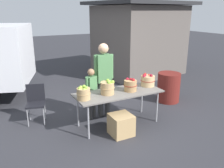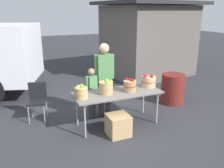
{
  "view_description": "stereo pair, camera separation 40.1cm",
  "coord_description": "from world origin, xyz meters",
  "px_view_note": "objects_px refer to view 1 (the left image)",
  "views": [
    {
      "loc": [
        -2.35,
        -4.2,
        2.44
      ],
      "look_at": [
        0.0,
        0.3,
        0.85
      ],
      "focal_mm": 38.03,
      "sensor_mm": 36.0,
      "label": 1
    },
    {
      "loc": [
        -1.99,
        -4.37,
        2.44
      ],
      "look_at": [
        0.0,
        0.3,
        0.85
      ],
      "focal_mm": 38.03,
      "sensor_mm": 36.0,
      "label": 2
    }
  ],
  "objects_px": {
    "apple_basket_green_0": "(83,93)",
    "apple_basket_red_0": "(130,85)",
    "folding_chair": "(36,100)",
    "apple_basket_green_1": "(108,87)",
    "produce_crate": "(121,125)",
    "market_table": "(118,94)",
    "vendor_adult": "(104,75)",
    "trash_barrel": "(168,87)",
    "apple_basket_red_1": "(148,80)",
    "child_customer": "(91,90)"
  },
  "relations": [
    {
      "from": "apple_basket_green_0",
      "to": "market_table",
      "type": "bearing_deg",
      "value": 3.9
    },
    {
      "from": "folding_chair",
      "to": "child_customer",
      "type": "bearing_deg",
      "value": -4.47
    },
    {
      "from": "apple_basket_green_0",
      "to": "produce_crate",
      "type": "distance_m",
      "value": 1.0
    },
    {
      "from": "market_table",
      "to": "apple_basket_green_1",
      "type": "bearing_deg",
      "value": 179.52
    },
    {
      "from": "apple_basket_green_1",
      "to": "apple_basket_red_1",
      "type": "relative_size",
      "value": 0.92
    },
    {
      "from": "trash_barrel",
      "to": "apple_basket_green_1",
      "type": "bearing_deg",
      "value": -165.01
    },
    {
      "from": "market_table",
      "to": "child_customer",
      "type": "bearing_deg",
      "value": 127.97
    },
    {
      "from": "apple_basket_red_1",
      "to": "vendor_adult",
      "type": "height_order",
      "value": "vendor_adult"
    },
    {
      "from": "apple_basket_red_0",
      "to": "trash_barrel",
      "type": "xyz_separation_m",
      "value": [
        1.63,
        0.62,
        -0.48
      ]
    },
    {
      "from": "apple_basket_red_1",
      "to": "apple_basket_green_1",
      "type": "bearing_deg",
      "value": -175.96
    },
    {
      "from": "child_customer",
      "to": "folding_chair",
      "type": "distance_m",
      "value": 1.27
    },
    {
      "from": "apple_basket_green_0",
      "to": "apple_basket_red_1",
      "type": "distance_m",
      "value": 1.64
    },
    {
      "from": "market_table",
      "to": "vendor_adult",
      "type": "height_order",
      "value": "vendor_adult"
    },
    {
      "from": "vendor_adult",
      "to": "trash_barrel",
      "type": "height_order",
      "value": "vendor_adult"
    },
    {
      "from": "apple_basket_red_1",
      "to": "vendor_adult",
      "type": "xyz_separation_m",
      "value": [
        -0.9,
        0.47,
        0.14
      ]
    },
    {
      "from": "folding_chair",
      "to": "trash_barrel",
      "type": "height_order",
      "value": "folding_chair"
    },
    {
      "from": "apple_basket_green_1",
      "to": "trash_barrel",
      "type": "xyz_separation_m",
      "value": [
        2.16,
        0.58,
        -0.49
      ]
    },
    {
      "from": "apple_basket_red_1",
      "to": "trash_barrel",
      "type": "distance_m",
      "value": 1.29
    },
    {
      "from": "apple_basket_green_0",
      "to": "apple_basket_red_0",
      "type": "xyz_separation_m",
      "value": [
        1.09,
        0.01,
        0.0
      ]
    },
    {
      "from": "apple_basket_red_0",
      "to": "apple_basket_green_0",
      "type": "bearing_deg",
      "value": -179.3
    },
    {
      "from": "apple_basket_green_0",
      "to": "produce_crate",
      "type": "height_order",
      "value": "apple_basket_green_0"
    },
    {
      "from": "vendor_adult",
      "to": "trash_barrel",
      "type": "distance_m",
      "value": 2.08
    },
    {
      "from": "market_table",
      "to": "apple_basket_red_0",
      "type": "distance_m",
      "value": 0.33
    },
    {
      "from": "market_table",
      "to": "child_customer",
      "type": "distance_m",
      "value": 0.66
    },
    {
      "from": "folding_chair",
      "to": "trash_barrel",
      "type": "xyz_separation_m",
      "value": [
        3.48,
        -0.39,
        -0.11
      ]
    },
    {
      "from": "apple_basket_red_0",
      "to": "produce_crate",
      "type": "xyz_separation_m",
      "value": [
        -0.45,
        -0.4,
        -0.67
      ]
    },
    {
      "from": "apple_basket_red_0",
      "to": "trash_barrel",
      "type": "height_order",
      "value": "apple_basket_red_0"
    },
    {
      "from": "apple_basket_green_0",
      "to": "apple_basket_red_1",
      "type": "xyz_separation_m",
      "value": [
        1.64,
        0.13,
        0.0
      ]
    },
    {
      "from": "market_table",
      "to": "vendor_adult",
      "type": "xyz_separation_m",
      "value": [
        -0.08,
        0.55,
        0.32
      ]
    },
    {
      "from": "child_customer",
      "to": "vendor_adult",
      "type": "bearing_deg",
      "value": 165.58
    },
    {
      "from": "apple_basket_green_0",
      "to": "apple_basket_red_0",
      "type": "bearing_deg",
      "value": 0.7
    },
    {
      "from": "apple_basket_red_0",
      "to": "trash_barrel",
      "type": "bearing_deg",
      "value": 20.9
    },
    {
      "from": "folding_chair",
      "to": "apple_basket_green_1",
      "type": "bearing_deg",
      "value": -19.89
    },
    {
      "from": "market_table",
      "to": "child_customer",
      "type": "relative_size",
      "value": 1.58
    },
    {
      "from": "apple_basket_green_0",
      "to": "trash_barrel",
      "type": "bearing_deg",
      "value": 13.17
    },
    {
      "from": "apple_basket_red_1",
      "to": "produce_crate",
      "type": "relative_size",
      "value": 0.78
    },
    {
      "from": "apple_basket_green_1",
      "to": "trash_barrel",
      "type": "bearing_deg",
      "value": 14.99
    },
    {
      "from": "apple_basket_red_0",
      "to": "vendor_adult",
      "type": "bearing_deg",
      "value": 120.8
    },
    {
      "from": "market_table",
      "to": "folding_chair",
      "type": "xyz_separation_m",
      "value": [
        -1.58,
        0.97,
        -0.2
      ]
    },
    {
      "from": "apple_basket_red_1",
      "to": "folding_chair",
      "type": "xyz_separation_m",
      "value": [
        -2.39,
        0.89,
        -0.37
      ]
    },
    {
      "from": "apple_basket_green_0",
      "to": "apple_basket_red_0",
      "type": "height_order",
      "value": "apple_basket_red_0"
    },
    {
      "from": "apple_basket_green_0",
      "to": "trash_barrel",
      "type": "distance_m",
      "value": 2.84
    },
    {
      "from": "child_customer",
      "to": "folding_chair",
      "type": "bearing_deg",
      "value": -40.1
    },
    {
      "from": "market_table",
      "to": "apple_basket_red_1",
      "type": "distance_m",
      "value": 0.84
    },
    {
      "from": "apple_basket_green_1",
      "to": "apple_basket_red_1",
      "type": "distance_m",
      "value": 1.08
    },
    {
      "from": "trash_barrel",
      "to": "produce_crate",
      "type": "xyz_separation_m",
      "value": [
        -2.09,
        -1.03,
        -0.19
      ]
    },
    {
      "from": "apple_basket_green_0",
      "to": "apple_basket_green_1",
      "type": "bearing_deg",
      "value": 5.91
    },
    {
      "from": "market_table",
      "to": "vendor_adult",
      "type": "bearing_deg",
      "value": 98.61
    },
    {
      "from": "folding_chair",
      "to": "trash_barrel",
      "type": "relative_size",
      "value": 1.07
    },
    {
      "from": "apple_basket_green_0",
      "to": "vendor_adult",
      "type": "relative_size",
      "value": 0.17
    }
  ]
}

